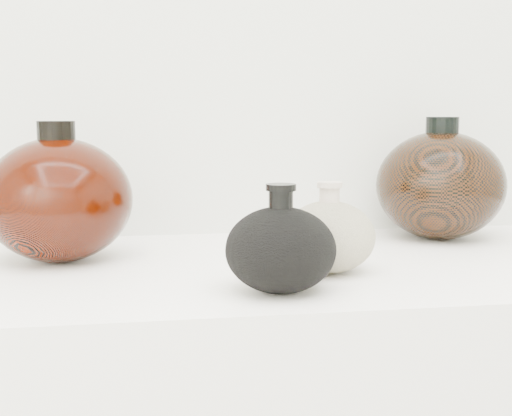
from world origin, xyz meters
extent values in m
cube|color=white|center=(0.00, 0.95, 0.89)|extent=(1.20, 0.50, 0.03)
ellipsoid|color=black|center=(-0.02, 0.79, 0.95)|extent=(0.15, 0.15, 0.10)
cylinder|color=black|center=(-0.02, 0.79, 1.00)|extent=(0.03, 0.03, 0.03)
cylinder|color=black|center=(-0.02, 0.79, 1.02)|extent=(0.04, 0.04, 0.01)
ellipsoid|color=beige|center=(0.06, 0.88, 0.95)|extent=(0.13, 0.13, 0.09)
cylinder|color=#C4B19E|center=(0.06, 0.88, 1.00)|extent=(0.03, 0.03, 0.03)
cylinder|color=#C4B19E|center=(0.06, 0.88, 1.01)|extent=(0.04, 0.04, 0.01)
ellipsoid|color=black|center=(-0.28, 1.01, 0.98)|extent=(0.26, 0.26, 0.17)
cylinder|color=black|center=(-0.28, 1.01, 1.07)|extent=(0.07, 0.07, 0.03)
ellipsoid|color=black|center=(0.30, 1.09, 0.99)|extent=(0.25, 0.25, 0.17)
cylinder|color=black|center=(0.30, 1.09, 1.08)|extent=(0.06, 0.06, 0.03)
camera|label=1|loc=(-0.18, 0.02, 1.10)|focal=50.00mm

